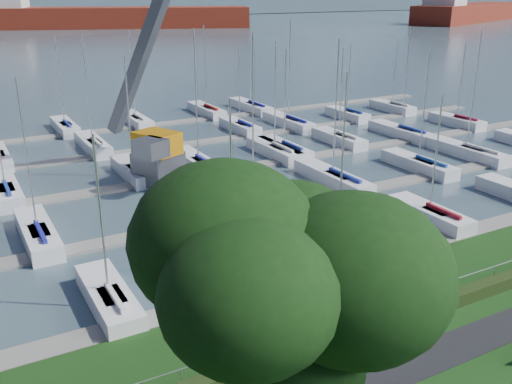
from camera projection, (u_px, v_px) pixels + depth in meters
path at (423, 360)px, 24.69m from camera, size 160.00×2.00×0.04m
hedge at (384, 324)px, 26.71m from camera, size 80.00×0.70×0.70m
fence at (380, 304)px, 26.75m from camera, size 80.00×0.04×0.04m
docks at (177, 179)px, 48.62m from camera, size 90.00×41.60×0.25m
tree at (280, 276)px, 14.27m from camera, size 7.44×7.54×11.83m
crane at (156, 115)px, 46.67m from camera, size 7.89×12.85×22.35m
cargo_ship_mid at (98, 18)px, 222.91m from camera, size 107.78×55.48×21.50m
cargo_ship_east at (467, 13)px, 263.27m from camera, size 93.37×51.28×21.50m
sailboat_fleet at (139, 111)px, 48.23m from camera, size 75.74×50.04×13.04m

